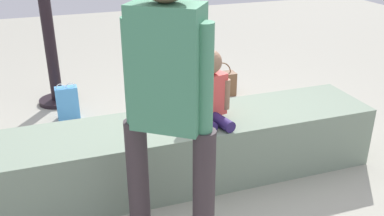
% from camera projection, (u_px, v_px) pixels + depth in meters
% --- Properties ---
extents(ground_plane, '(12.00, 12.00, 0.00)m').
position_uv_depth(ground_plane, '(185.00, 177.00, 3.06)').
color(ground_plane, '#9F9D8E').
extents(concrete_ledge, '(2.69, 0.55, 0.45)m').
position_uv_depth(concrete_ledge, '(185.00, 150.00, 2.97)').
color(concrete_ledge, gray).
rests_on(concrete_ledge, ground_plane).
extents(child_seated, '(0.29, 0.34, 0.48)m').
position_uv_depth(child_seated, '(210.00, 91.00, 2.81)').
color(child_seated, '#2A1D57').
rests_on(child_seated, concrete_ledge).
extents(adult_standing, '(0.41, 0.35, 1.61)m').
position_uv_depth(adult_standing, '(168.00, 88.00, 2.00)').
color(adult_standing, '#372D31').
rests_on(adult_standing, ground_plane).
extents(cake_plate, '(0.22, 0.22, 0.07)m').
position_uv_depth(cake_plate, '(171.00, 118.00, 2.88)').
color(cake_plate, '#E0594C').
rests_on(cake_plate, concrete_ledge).
extents(gift_bag, '(0.20, 0.10, 0.34)m').
position_uv_depth(gift_bag, '(67.00, 103.00, 3.90)').
color(gift_bag, '#4C99E0').
rests_on(gift_bag, ground_plane).
extents(railing_post, '(0.36, 0.36, 1.18)m').
position_uv_depth(railing_post, '(52.00, 59.00, 4.11)').
color(railing_post, black).
rests_on(railing_post, ground_plane).
extents(water_bottle_near_gift, '(0.06, 0.06, 0.18)m').
position_uv_depth(water_bottle_near_gift, '(265.00, 105.00, 4.02)').
color(water_bottle_near_gift, silver).
rests_on(water_bottle_near_gift, ground_plane).
extents(party_cup_red, '(0.09, 0.09, 0.10)m').
position_uv_depth(party_cup_red, '(216.00, 118.00, 3.84)').
color(party_cup_red, red).
rests_on(party_cup_red, ground_plane).
extents(cake_box_white, '(0.37, 0.40, 0.12)m').
position_uv_depth(cake_box_white, '(214.00, 132.00, 3.58)').
color(cake_box_white, white).
rests_on(cake_box_white, ground_plane).
extents(handbag_black_leather, '(0.30, 0.15, 0.36)m').
position_uv_depth(handbag_black_leather, '(162.00, 125.00, 3.54)').
color(handbag_black_leather, black).
rests_on(handbag_black_leather, ground_plane).
extents(handbag_brown_canvas, '(0.32, 0.14, 0.36)m').
position_uv_depth(handbag_brown_canvas, '(220.00, 84.00, 4.41)').
color(handbag_brown_canvas, brown).
rests_on(handbag_brown_canvas, ground_plane).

